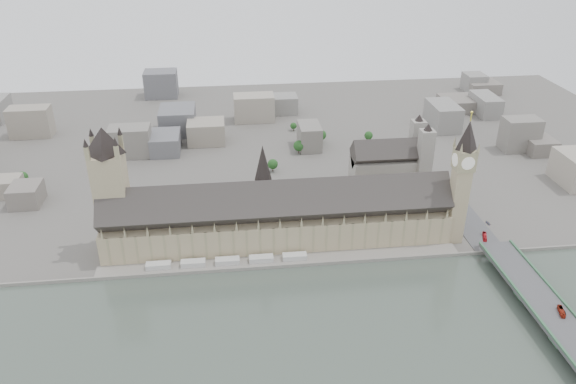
{
  "coord_description": "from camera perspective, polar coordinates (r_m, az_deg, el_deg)",
  "views": [
    {
      "loc": [
        -35.44,
        -352.75,
        239.72
      ],
      "look_at": [
        10.7,
        41.94,
        32.96
      ],
      "focal_mm": 35.0,
      "sensor_mm": 36.0,
      "label": 1
    }
  ],
  "objects": [
    {
      "name": "red_bus_north",
      "position": [
        454.9,
        19.35,
        -4.3
      ],
      "size": [
        6.76,
        11.99,
        3.28
      ],
      "primitive_type": "imported",
      "rotation": [
        0.0,
        0.0,
        -0.36
      ],
      "color": "#B3141B",
      "rests_on": "westminster_bridge"
    },
    {
      "name": "victoria_tower",
      "position": [
        430.1,
        -17.59,
        0.71
      ],
      "size": [
        30.0,
        30.0,
        100.0
      ],
      "color": "tan",
      "rests_on": "ground"
    },
    {
      "name": "park_trees",
      "position": [
        474.27,
        -2.74,
        -1.86
      ],
      "size": [
        110.0,
        30.0,
        15.0
      ],
      "primitive_type": null,
      "color": "#163F17",
      "rests_on": "ground"
    },
    {
      "name": "car_silver",
      "position": [
        398.25,
        26.23,
        -10.91
      ],
      "size": [
        2.21,
        4.27,
        1.34
      ],
      "primitive_type": "imported",
      "rotation": [
        0.0,
        0.0,
        -0.2
      ],
      "color": "gray",
      "rests_on": "westminster_bridge"
    },
    {
      "name": "embankment_wall",
      "position": [
        414.82,
        -0.56,
        -7.56
      ],
      "size": [
        600.0,
        1.5,
        3.0
      ],
      "primitive_type": "cube",
      "color": "gray",
      "rests_on": "ground"
    },
    {
      "name": "car_approach",
      "position": [
        476.03,
        19.66,
        -3.0
      ],
      "size": [
        2.87,
        5.49,
        1.52
      ],
      "primitive_type": "imported",
      "rotation": [
        0.0,
        0.0,
        0.15
      ],
      "color": "gray",
      "rests_on": "westminster_bridge"
    },
    {
      "name": "ground",
      "position": [
        427.96,
        -0.78,
        -6.58
      ],
      "size": [
        900.0,
        900.0,
        0.0
      ],
      "primitive_type": "plane",
      "color": "#595651",
      "rests_on": "ground"
    },
    {
      "name": "city_skyline_inland",
      "position": [
        638.18,
        -3.1,
        7.21
      ],
      "size": [
        720.0,
        360.0,
        38.0
      ],
      "primitive_type": null,
      "color": "gray",
      "rests_on": "ground"
    },
    {
      "name": "river_terrace",
      "position": [
        421.24,
        -0.67,
        -7.03
      ],
      "size": [
        270.0,
        15.0,
        2.0
      ],
      "primitive_type": "cube",
      "color": "gray",
      "rests_on": "ground"
    },
    {
      "name": "central_tower",
      "position": [
        420.89,
        -2.55,
        1.87
      ],
      "size": [
        13.0,
        13.0,
        48.0
      ],
      "color": "#837A5A",
      "rests_on": "ground"
    },
    {
      "name": "elizabeth_tower",
      "position": [
        439.56,
        17.26,
        1.77
      ],
      "size": [
        17.0,
        17.0,
        107.5
      ],
      "color": "tan",
      "rests_on": "ground"
    },
    {
      "name": "red_bus_south",
      "position": [
        396.96,
        26.02,
        -10.84
      ],
      "size": [
        5.46,
        11.16,
        3.03
      ],
      "primitive_type": "imported",
      "rotation": [
        0.0,
        0.0,
        -0.28
      ],
      "color": "#AB2915",
      "rests_on": "westminster_bridge"
    },
    {
      "name": "terrace_tents",
      "position": [
        418.48,
        -6.17,
        -6.98
      ],
      "size": [
        118.0,
        7.0,
        4.0
      ],
      "color": "silver",
      "rests_on": "river_terrace"
    },
    {
      "name": "westminster_abbey",
      "position": [
        517.66,
        10.4,
        2.51
      ],
      "size": [
        68.0,
        36.0,
        64.0
      ],
      "color": "gray",
      "rests_on": "ground"
    },
    {
      "name": "palace_of_westminster",
      "position": [
        432.52,
        -1.07,
        -2.63
      ],
      "size": [
        265.0,
        40.73,
        55.44
      ],
      "color": "tan",
      "rests_on": "ground"
    },
    {
      "name": "westminster_bridge",
      "position": [
        405.43,
        24.52,
        -10.79
      ],
      "size": [
        25.0,
        325.0,
        10.25
      ],
      "primitive_type": "cube",
      "color": "#474749",
      "rests_on": "ground"
    }
  ]
}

